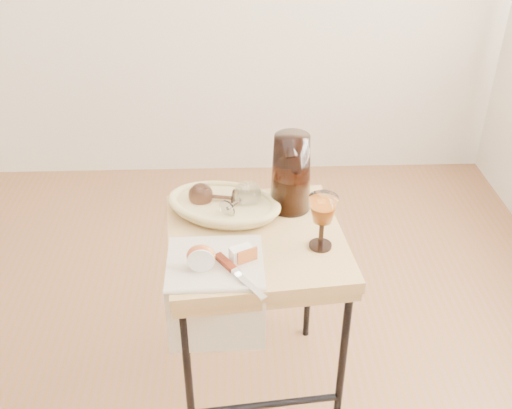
{
  "coord_description": "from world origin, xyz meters",
  "views": [
    {
      "loc": [
        0.39,
        -1.25,
        1.69
      ],
      "look_at": [
        0.44,
        0.17,
        0.78
      ],
      "focal_mm": 41.81,
      "sensor_mm": 36.0,
      "label": 1
    }
  ],
  "objects_px": {
    "wine_goblet": "(322,222)",
    "goblet_lying_a": "(215,197)",
    "bread_basket": "(224,207)",
    "goblet_lying_b": "(239,200)",
    "side_table": "(256,317)",
    "table_knife": "(238,274)",
    "apple_half": "(201,256)",
    "tea_towel": "(215,262)",
    "pitcher": "(291,173)"
  },
  "relations": [
    {
      "from": "goblet_lying_a",
      "to": "table_knife",
      "type": "height_order",
      "value": "goblet_lying_a"
    },
    {
      "from": "wine_goblet",
      "to": "apple_half",
      "type": "distance_m",
      "value": 0.35
    },
    {
      "from": "goblet_lying_b",
      "to": "pitcher",
      "type": "xyz_separation_m",
      "value": [
        0.16,
        0.05,
        0.07
      ]
    },
    {
      "from": "apple_half",
      "to": "table_knife",
      "type": "distance_m",
      "value": 0.11
    },
    {
      "from": "bread_basket",
      "to": "goblet_lying_a",
      "type": "bearing_deg",
      "value": 171.81
    },
    {
      "from": "side_table",
      "to": "bread_basket",
      "type": "distance_m",
      "value": 0.39
    },
    {
      "from": "bread_basket",
      "to": "wine_goblet",
      "type": "bearing_deg",
      "value": -15.8
    },
    {
      "from": "goblet_lying_a",
      "to": "bread_basket",
      "type": "bearing_deg",
      "value": 165.51
    },
    {
      "from": "goblet_lying_a",
      "to": "table_knife",
      "type": "bearing_deg",
      "value": 113.45
    },
    {
      "from": "bread_basket",
      "to": "tea_towel",
      "type": "bearing_deg",
      "value": -76.85
    },
    {
      "from": "side_table",
      "to": "tea_towel",
      "type": "xyz_separation_m",
      "value": [
        -0.12,
        -0.13,
        0.33
      ]
    },
    {
      "from": "side_table",
      "to": "pitcher",
      "type": "relative_size",
      "value": 2.28
    },
    {
      "from": "goblet_lying_a",
      "to": "wine_goblet",
      "type": "bearing_deg",
      "value": 158.54
    },
    {
      "from": "pitcher",
      "to": "tea_towel",
      "type": "bearing_deg",
      "value": -138.21
    },
    {
      "from": "goblet_lying_a",
      "to": "goblet_lying_b",
      "type": "bearing_deg",
      "value": 168.44
    },
    {
      "from": "side_table",
      "to": "goblet_lying_b",
      "type": "relative_size",
      "value": 4.66
    },
    {
      "from": "apple_half",
      "to": "pitcher",
      "type": "bearing_deg",
      "value": 45.99
    },
    {
      "from": "tea_towel",
      "to": "apple_half",
      "type": "xyz_separation_m",
      "value": [
        -0.04,
        -0.02,
        0.04
      ]
    },
    {
      "from": "goblet_lying_a",
      "to": "apple_half",
      "type": "bearing_deg",
      "value": 95.82
    },
    {
      "from": "side_table",
      "to": "apple_half",
      "type": "height_order",
      "value": "apple_half"
    },
    {
      "from": "side_table",
      "to": "apple_half",
      "type": "bearing_deg",
      "value": -135.28
    },
    {
      "from": "side_table",
      "to": "wine_goblet",
      "type": "relative_size",
      "value": 3.89
    },
    {
      "from": "side_table",
      "to": "table_knife",
      "type": "distance_m",
      "value": 0.4
    },
    {
      "from": "tea_towel",
      "to": "goblet_lying_b",
      "type": "xyz_separation_m",
      "value": [
        0.07,
        0.24,
        0.05
      ]
    },
    {
      "from": "apple_half",
      "to": "tea_towel",
      "type": "bearing_deg",
      "value": 29.75
    },
    {
      "from": "side_table",
      "to": "apple_half",
      "type": "distance_m",
      "value": 0.43
    },
    {
      "from": "goblet_lying_b",
      "to": "table_knife",
      "type": "bearing_deg",
      "value": -143.41
    },
    {
      "from": "bread_basket",
      "to": "goblet_lying_b",
      "type": "distance_m",
      "value": 0.06
    },
    {
      "from": "tea_towel",
      "to": "goblet_lying_a",
      "type": "relative_size",
      "value": 2.1
    },
    {
      "from": "bread_basket",
      "to": "table_knife",
      "type": "distance_m",
      "value": 0.32
    },
    {
      "from": "side_table",
      "to": "goblet_lying_b",
      "type": "height_order",
      "value": "goblet_lying_b"
    },
    {
      "from": "wine_goblet",
      "to": "apple_half",
      "type": "height_order",
      "value": "wine_goblet"
    },
    {
      "from": "side_table",
      "to": "wine_goblet",
      "type": "xyz_separation_m",
      "value": [
        0.18,
        -0.06,
        0.42
      ]
    },
    {
      "from": "wine_goblet",
      "to": "side_table",
      "type": "bearing_deg",
      "value": 160.68
    },
    {
      "from": "apple_half",
      "to": "bread_basket",
      "type": "bearing_deg",
      "value": 75.23
    },
    {
      "from": "bread_basket",
      "to": "goblet_lying_a",
      "type": "distance_m",
      "value": 0.04
    },
    {
      "from": "wine_goblet",
      "to": "goblet_lying_a",
      "type": "bearing_deg",
      "value": 146.47
    },
    {
      "from": "goblet_lying_a",
      "to": "tea_towel",
      "type": "bearing_deg",
      "value": 103.11
    },
    {
      "from": "apple_half",
      "to": "side_table",
      "type": "bearing_deg",
      "value": 42.15
    },
    {
      "from": "wine_goblet",
      "to": "table_knife",
      "type": "xyz_separation_m",
      "value": [
        -0.24,
        -0.13,
        -0.07
      ]
    },
    {
      "from": "bread_basket",
      "to": "wine_goblet",
      "type": "relative_size",
      "value": 1.87
    },
    {
      "from": "side_table",
      "to": "bread_basket",
      "type": "height_order",
      "value": "bread_basket"
    },
    {
      "from": "apple_half",
      "to": "goblet_lying_a",
      "type": "bearing_deg",
      "value": 81.18
    },
    {
      "from": "goblet_lying_a",
      "to": "pitcher",
      "type": "relative_size",
      "value": 0.44
    },
    {
      "from": "goblet_lying_a",
      "to": "wine_goblet",
      "type": "xyz_separation_m",
      "value": [
        0.31,
        -0.2,
        0.03
      ]
    },
    {
      "from": "bread_basket",
      "to": "apple_half",
      "type": "xyz_separation_m",
      "value": [
        -0.06,
        -0.28,
        0.02
      ]
    },
    {
      "from": "goblet_lying_b",
      "to": "table_knife",
      "type": "xyz_separation_m",
      "value": [
        -0.01,
        -0.3,
        -0.04
      ]
    },
    {
      "from": "tea_towel",
      "to": "pitcher",
      "type": "height_order",
      "value": "pitcher"
    },
    {
      "from": "tea_towel",
      "to": "goblet_lying_b",
      "type": "bearing_deg",
      "value": 72.53
    },
    {
      "from": "side_table",
      "to": "table_knife",
      "type": "bearing_deg",
      "value": -105.6
    }
  ]
}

